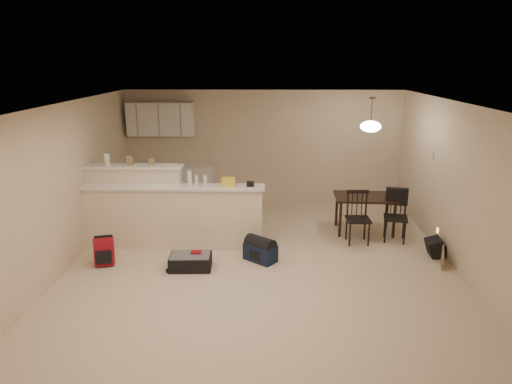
{
  "coord_description": "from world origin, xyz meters",
  "views": [
    {
      "loc": [
        0.07,
        -6.4,
        3.11
      ],
      "look_at": [
        -0.1,
        0.7,
        1.05
      ],
      "focal_mm": 32.0,
      "sensor_mm": 36.0,
      "label": 1
    }
  ],
  "objects_px": {
    "suitcase": "(191,262)",
    "dining_chair_far": "(396,216)",
    "red_backpack": "(104,251)",
    "pendant_lamp": "(371,126)",
    "dining_chair_near": "(358,218)",
    "black_daypack": "(435,248)",
    "navy_duffel": "(260,252)",
    "dining_table": "(365,200)"
  },
  "relations": [
    {
      "from": "suitcase",
      "to": "red_backpack",
      "type": "height_order",
      "value": "red_backpack"
    },
    {
      "from": "dining_chair_near",
      "to": "red_backpack",
      "type": "distance_m",
      "value": 4.27
    },
    {
      "from": "suitcase",
      "to": "red_backpack",
      "type": "distance_m",
      "value": 1.39
    },
    {
      "from": "navy_duffel",
      "to": "dining_table",
      "type": "bearing_deg",
      "value": 73.45
    },
    {
      "from": "black_daypack",
      "to": "suitcase",
      "type": "bearing_deg",
      "value": 102.2
    },
    {
      "from": "red_backpack",
      "to": "black_daypack",
      "type": "bearing_deg",
      "value": -9.17
    },
    {
      "from": "dining_chair_far",
      "to": "suitcase",
      "type": "distance_m",
      "value": 3.67
    },
    {
      "from": "pendant_lamp",
      "to": "black_daypack",
      "type": "bearing_deg",
      "value": -48.98
    },
    {
      "from": "suitcase",
      "to": "black_daypack",
      "type": "height_order",
      "value": "black_daypack"
    },
    {
      "from": "pendant_lamp",
      "to": "dining_chair_far",
      "type": "relative_size",
      "value": 0.68
    },
    {
      "from": "dining_table",
      "to": "navy_duffel",
      "type": "relative_size",
      "value": 2.23
    },
    {
      "from": "pendant_lamp",
      "to": "suitcase",
      "type": "relative_size",
      "value": 0.97
    },
    {
      "from": "dining_chair_near",
      "to": "navy_duffel",
      "type": "xyz_separation_m",
      "value": [
        -1.7,
        -0.79,
        -0.32
      ]
    },
    {
      "from": "red_backpack",
      "to": "navy_duffel",
      "type": "bearing_deg",
      "value": -9.38
    },
    {
      "from": "pendant_lamp",
      "to": "dining_chair_near",
      "type": "distance_m",
      "value": 1.64
    },
    {
      "from": "dining_chair_far",
      "to": "suitcase",
      "type": "height_order",
      "value": "dining_chair_far"
    },
    {
      "from": "dining_table",
      "to": "dining_chair_far",
      "type": "relative_size",
      "value": 1.25
    },
    {
      "from": "red_backpack",
      "to": "navy_duffel",
      "type": "xyz_separation_m",
      "value": [
        2.45,
        0.2,
        -0.08
      ]
    },
    {
      "from": "dining_chair_near",
      "to": "navy_duffel",
      "type": "distance_m",
      "value": 1.9
    },
    {
      "from": "pendant_lamp",
      "to": "red_backpack",
      "type": "height_order",
      "value": "pendant_lamp"
    },
    {
      "from": "dining_chair_far",
      "to": "black_daypack",
      "type": "bearing_deg",
      "value": -39.82
    },
    {
      "from": "dining_chair_far",
      "to": "suitcase",
      "type": "xyz_separation_m",
      "value": [
        -3.45,
        -1.21,
        -0.35
      ]
    },
    {
      "from": "black_daypack",
      "to": "red_backpack",
      "type": "bearing_deg",
      "value": 98.94
    },
    {
      "from": "dining_chair_near",
      "to": "red_backpack",
      "type": "xyz_separation_m",
      "value": [
        -4.15,
        -0.99,
        -0.24
      ]
    },
    {
      "from": "dining_table",
      "to": "black_daypack",
      "type": "distance_m",
      "value": 1.52
    },
    {
      "from": "dining_table",
      "to": "black_daypack",
      "type": "xyz_separation_m",
      "value": [
        0.95,
        -1.09,
        -0.47
      ]
    },
    {
      "from": "pendant_lamp",
      "to": "red_backpack",
      "type": "xyz_separation_m",
      "value": [
        -4.38,
        -1.55,
        -1.77
      ]
    },
    {
      "from": "dining_table",
      "to": "pendant_lamp",
      "type": "bearing_deg",
      "value": 2.23
    },
    {
      "from": "dining_chair_far",
      "to": "navy_duffel",
      "type": "bearing_deg",
      "value": -146.73
    },
    {
      "from": "navy_duffel",
      "to": "dining_chair_near",
      "type": "bearing_deg",
      "value": 63.44
    },
    {
      "from": "dining_table",
      "to": "black_daypack",
      "type": "height_order",
      "value": "dining_table"
    },
    {
      "from": "pendant_lamp",
      "to": "dining_chair_near",
      "type": "height_order",
      "value": "pendant_lamp"
    },
    {
      "from": "dining_chair_near",
      "to": "pendant_lamp",
      "type": "bearing_deg",
      "value": 66.38
    },
    {
      "from": "black_daypack",
      "to": "dining_table",
      "type": "bearing_deg",
      "value": 45.05
    },
    {
      "from": "dining_table",
      "to": "suitcase",
      "type": "xyz_separation_m",
      "value": [
        -3.0,
        -1.66,
        -0.5
      ]
    },
    {
      "from": "navy_duffel",
      "to": "suitcase",
      "type": "bearing_deg",
      "value": -125.35
    },
    {
      "from": "pendant_lamp",
      "to": "navy_duffel",
      "type": "height_order",
      "value": "pendant_lamp"
    },
    {
      "from": "black_daypack",
      "to": "dining_chair_near",
      "type": "bearing_deg",
      "value": 69.6
    },
    {
      "from": "dining_table",
      "to": "black_daypack",
      "type": "bearing_deg",
      "value": -46.74
    },
    {
      "from": "suitcase",
      "to": "dining_chair_near",
      "type": "bearing_deg",
      "value": 19.41
    },
    {
      "from": "dining_table",
      "to": "dining_chair_far",
      "type": "height_order",
      "value": "dining_chair_far"
    },
    {
      "from": "suitcase",
      "to": "dining_chair_far",
      "type": "bearing_deg",
      "value": 17.1
    }
  ]
}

